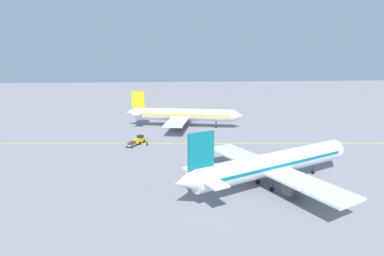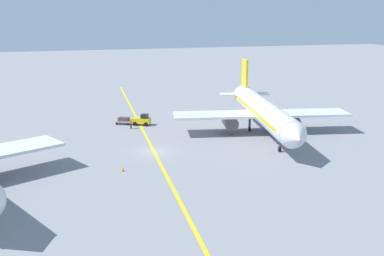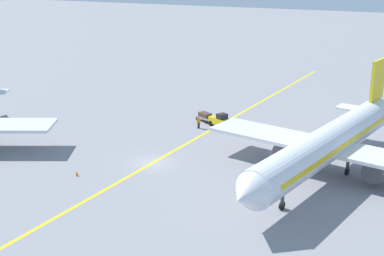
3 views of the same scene
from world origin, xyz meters
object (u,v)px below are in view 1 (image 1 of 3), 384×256
(airplane_adjacent_stand, at_px, (273,164))
(baggage_cart_trailing, at_px, (132,144))
(traffic_cone_near_nose, at_px, (193,175))
(baggage_tug_white, at_px, (139,140))
(ground_crew_worker, at_px, (147,142))
(traffic_cone_mid_apron, at_px, (238,148))
(airplane_at_gate, at_px, (183,115))

(airplane_adjacent_stand, relative_size, baggage_cart_trailing, 11.36)
(airplane_adjacent_stand, height_order, traffic_cone_near_nose, airplane_adjacent_stand)
(airplane_adjacent_stand, bearing_deg, baggage_cart_trailing, -134.23)
(airplane_adjacent_stand, xyz_separation_m, baggage_tug_white, (-27.20, -23.39, -2.81))
(ground_crew_worker, height_order, traffic_cone_mid_apron, ground_crew_worker)
(traffic_cone_near_nose, bearing_deg, ground_crew_worker, -155.62)
(airplane_adjacent_stand, relative_size, baggage_tug_white, 10.01)
(baggage_tug_white, xyz_separation_m, baggage_cart_trailing, (2.90, -1.58, -0.14))
(airplane_adjacent_stand, bearing_deg, ground_crew_worker, -139.21)
(baggage_tug_white, distance_m, traffic_cone_near_nose, 24.98)
(ground_crew_worker, bearing_deg, traffic_cone_near_nose, 24.38)
(ground_crew_worker, bearing_deg, baggage_tug_white, -140.37)
(baggage_tug_white, bearing_deg, baggage_cart_trailing, -28.57)
(airplane_at_gate, distance_m, airplane_adjacent_stand, 45.69)
(traffic_cone_near_nose, distance_m, traffic_cone_mid_apron, 19.13)
(airplane_adjacent_stand, xyz_separation_m, traffic_cone_near_nose, (-4.79, -12.37, -3.43))
(airplane_at_gate, relative_size, ground_crew_worker, 20.99)
(traffic_cone_mid_apron, bearing_deg, traffic_cone_near_nose, -37.69)
(ground_crew_worker, xyz_separation_m, traffic_cone_near_nose, (20.08, 9.10, -0.63))
(baggage_cart_trailing, bearing_deg, airplane_at_gate, 146.39)
(traffic_cone_mid_apron, bearing_deg, airplane_at_gate, -155.35)
(baggage_tug_white, bearing_deg, airplane_adjacent_stand, 40.69)
(airplane_adjacent_stand, height_order, baggage_cart_trailing, airplane_adjacent_stand)
(baggage_tug_white, height_order, traffic_cone_mid_apron, baggage_tug_white)
(baggage_tug_white, xyz_separation_m, traffic_cone_near_nose, (22.40, 11.02, -0.63))
(baggage_tug_white, bearing_deg, traffic_cone_mid_apron, 72.27)
(baggage_cart_trailing, xyz_separation_m, ground_crew_worker, (-0.57, 3.50, 0.15))
(airplane_at_gate, height_order, baggage_tug_white, airplane_at_gate)
(baggage_tug_white, distance_m, baggage_cart_trailing, 3.30)
(baggage_tug_white, height_order, traffic_cone_near_nose, baggage_tug_white)
(baggage_cart_trailing, bearing_deg, baggage_tug_white, 151.43)
(airplane_adjacent_stand, bearing_deg, traffic_cone_near_nose, -111.19)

